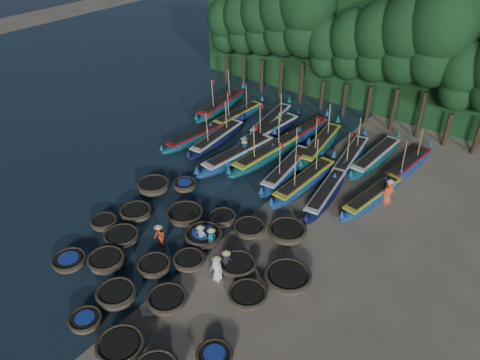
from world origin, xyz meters
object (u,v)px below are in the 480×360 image
Objects in this scene: coracle_8 at (167,300)px; coracle_13 at (189,261)px; coracle_5 at (69,261)px; coracle_15 at (136,213)px; coracle_3 at (121,347)px; long_boat_16 at (376,157)px; coracle_12 at (154,266)px; fisherman_2 at (159,236)px; coracle_2 at (86,321)px; coracle_14 at (248,296)px; coracle_24 at (287,232)px; fisherman_5 at (244,150)px; coracle_6 at (106,261)px; long_boat_10 at (238,116)px; long_boat_8 at (372,197)px; long_boat_13 at (301,134)px; long_boat_4 at (266,155)px; long_boat_17 at (408,165)px; long_boat_5 at (287,169)px; fisherman_1 at (212,238)px; long_boat_11 at (271,121)px; coracle_9 at (215,357)px; fisherman_4 at (201,235)px; fisherman_6 at (388,191)px; coracle_7 at (117,295)px; long_boat_6 at (305,182)px; long_boat_7 at (326,194)px; long_boat_2 at (217,139)px; coracle_18 at (237,266)px; coracle_21 at (185,185)px; long_boat_12 at (270,131)px; long_boat_9 at (221,105)px; coracle_20 at (153,186)px; fisherman_3 at (226,262)px; long_boat_14 at (320,145)px; long_boat_15 at (350,158)px; fisherman_0 at (217,268)px; coracle_10 at (104,223)px; coracle_22 at (223,218)px; long_boat_3 at (239,155)px; coracle_11 at (122,237)px; coracle_17 at (203,236)px.

coracle_13 is (-1.09, 2.85, -0.01)m from coracle_8.
coracle_15 is (-0.37, 5.35, 0.05)m from coracle_5.
long_boat_16 is (2.31, 23.26, 0.12)m from coracle_3.
coracle_12 is 1.23× the size of fisherman_2.
coracle_2 is 0.81× the size of coracle_14.
coracle_24 is 9.71m from fisherman_5.
coracle_6 is 0.30× the size of long_boat_10.
long_boat_13 is (-8.51, 4.85, 0.05)m from long_boat_8.
long_boat_17 is at bearing 34.82° from long_boat_4.
fisherman_1 is (0.88, -9.58, 0.34)m from long_boat_5.
coracle_9 is at bearing -70.77° from long_boat_11.
fisherman_4 is 13.06m from fisherman_6.
coracle_7 is 15.21m from long_boat_6.
long_boat_7 reaches higher than coracle_5.
long_boat_2 reaches higher than long_boat_17.
coracle_21 is at bearing 152.15° from coracle_18.
long_boat_12 reaches higher than coracle_21.
long_boat_9 is 4.66× the size of fisherman_5.
coracle_8 is 4.86m from fisherman_4.
coracle_2 is 12.46m from coracle_24.
coracle_20 is 9.62m from fisherman_3.
coracle_15 is 5.96m from fisherman_1.
coracle_3 is at bearing -149.02° from coracle_9.
long_boat_14 reaches higher than long_boat_15.
coracle_2 is 0.70× the size of coracle_24.
coracle_9 is 5.28m from fisherman_0.
coracle_21 is 12.87m from long_boat_15.
coracle_7 is 20.38m from long_boat_15.
long_boat_8 is (11.10, 16.17, 0.13)m from coracle_5.
coracle_10 is 0.25× the size of long_boat_5.
coracle_7 is at bearing -91.44° from coracle_22.
long_boat_11 is at bearing 86.20° from coracle_20.
coracle_24 is 4.71m from fisherman_1.
long_boat_5 reaches higher than fisherman_0.
long_boat_6 is (1.15, 10.77, 0.18)m from coracle_13.
long_boat_10 is at bearing 172.02° from long_boat_12.
coracle_11 is at bearing -82.47° from long_boat_3.
fisherman_3 is at bearing 10.08° from coracle_10.
fisherman_2 reaches higher than coracle_2.
coracle_22 is at bearing 139.87° from coracle_18.
coracle_12 is 0.26× the size of long_boat_9.
coracle_18 is at bearing -67.84° from long_boat_13.
coracle_11 is at bearing -174.30° from coracle_14.
fisherman_1 is (-2.29, 0.49, 0.48)m from coracle_18.
fisherman_6 reaches higher than coracle_9.
long_boat_7 is 1.01× the size of long_boat_10.
coracle_17 reaches higher than coracle_15.
long_boat_2 is at bearing 168.65° from long_boat_5.
coracle_8 is 1.35× the size of fisherman_3.
long_boat_9 reaches higher than coracle_18.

